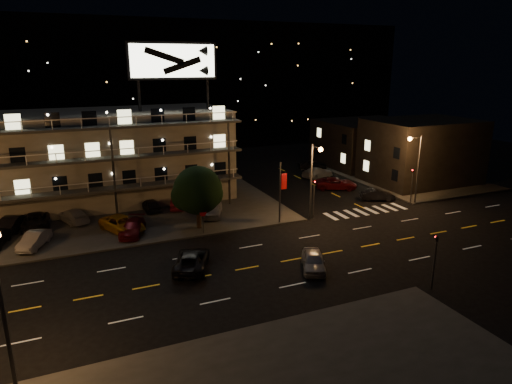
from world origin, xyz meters
name	(u,v)px	position (x,y,z in m)	size (l,w,h in m)	color
ground	(270,264)	(0.00, 0.00, 0.00)	(140.00, 140.00, 0.00)	black
curb_nw	(75,213)	(-14.00, 20.00, 0.07)	(44.00, 24.00, 0.15)	#31312F
curb_ne	(399,175)	(30.00, 20.00, 0.07)	(16.00, 24.00, 0.15)	#31312F
motel	(106,156)	(-9.94, 23.88, 5.34)	(28.00, 13.80, 18.10)	gray
side_bldg_front	(421,151)	(29.99, 16.00, 4.25)	(14.06, 10.00, 8.50)	black
side_bldg_back	(367,143)	(29.99, 28.00, 3.50)	(14.06, 12.00, 7.00)	black
hill_backdrop	(101,84)	(-5.94, 68.78, 11.55)	(120.00, 25.00, 24.00)	black
streetlight_nc	(313,174)	(8.50, 7.94, 4.96)	(0.44, 1.92, 8.00)	#2D2D30
streetlight_ne	(416,162)	(22.14, 8.30, 4.96)	(1.92, 0.44, 8.00)	#2D2D30
streetlight_s	(2,297)	(-18.00, -7.94, 4.96)	(0.44, 1.92, 8.00)	#2D2D30
signal_nw	(314,195)	(9.00, 8.50, 2.57)	(0.20, 0.27, 4.60)	#2D2D30
signal_sw	(435,256)	(9.00, -8.50, 2.57)	(0.20, 0.27, 4.60)	#2D2D30
signal_ne	(412,182)	(22.00, 8.50, 2.57)	(0.27, 0.20, 4.60)	#2D2D30
banner_north	(281,191)	(5.09, 8.40, 3.43)	(0.83, 0.16, 6.40)	#2D2D30
stop_sign	(203,217)	(-3.00, 8.57, 1.71)	(0.91, 0.11, 2.61)	#2D2D30
tree	(197,192)	(-3.03, 10.10, 3.83)	(4.92, 4.74, 6.20)	black
lot_car_1	(34,240)	(-17.70, 11.09, 0.83)	(1.43, 4.11, 1.35)	#99989E
lot_car_2	(122,224)	(-10.03, 12.00, 0.88)	(2.43, 5.27, 1.46)	#C78612
lot_car_3	(133,228)	(-9.26, 10.85, 0.82)	(1.88, 4.62, 1.34)	#580C12
lot_car_4	(213,209)	(-0.62, 12.99, 0.91)	(1.80, 4.46, 1.52)	#99989E
lot_car_5	(14,222)	(-19.59, 16.68, 0.89)	(1.57, 4.50, 1.48)	black
lot_car_6	(36,219)	(-17.71, 16.85, 0.90)	(2.49, 5.40, 1.50)	black
lot_car_7	(73,216)	(-14.29, 16.79, 0.83)	(1.90, 4.67, 1.35)	#99989E
lot_car_8	(150,205)	(-6.36, 17.38, 0.82)	(1.58, 3.91, 1.33)	black
lot_car_9	(178,202)	(-3.37, 17.04, 0.82)	(1.41, 4.04, 1.33)	#580C12
side_car_0	(377,195)	(19.30, 11.12, 0.66)	(1.40, 4.02, 1.32)	black
side_car_1	(336,183)	(17.57, 17.35, 0.74)	(2.46, 5.33, 1.48)	#580C12
side_car_2	(317,172)	(18.52, 23.66, 0.73)	(2.03, 5.00, 1.45)	#99989E
side_car_3	(312,165)	(20.38, 28.29, 0.75)	(1.77, 4.40, 1.50)	black
road_car_east	(313,261)	(2.75, -2.24, 0.72)	(1.70, 4.23, 1.44)	#99989E
road_car_west	(192,260)	(-6.06, 1.72, 0.74)	(2.45, 5.32, 1.48)	black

